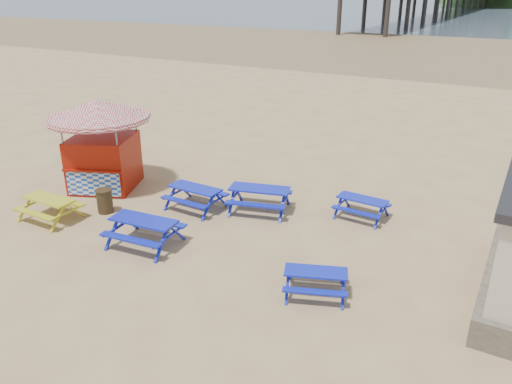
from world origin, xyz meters
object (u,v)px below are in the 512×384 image
Objects in this scene: ice_cream_kiosk at (101,133)px; litter_bin at (105,201)px; picnic_table_blue_a at (196,198)px; picnic_table_yellow at (50,209)px; picnic_table_blue_b at (259,199)px.

ice_cream_kiosk is 2.94m from litter_bin.
ice_cream_kiosk is at bearing -177.49° from picnic_table_blue_a.
picnic_table_blue_a is 4.76m from picnic_table_yellow.
picnic_table_yellow is at bearing -137.95° from picnic_table_blue_a.
picnic_table_blue_b reaches higher than picnic_table_yellow.
picnic_table_yellow is 0.36× the size of ice_cream_kiosk.
picnic_table_blue_b is at bearing -13.96° from ice_cream_kiosk.
picnic_table_blue_b is (2.02, 0.92, 0.03)m from picnic_table_blue_a.
ice_cream_kiosk is (-4.15, -0.06, 1.74)m from picnic_table_blue_a.
ice_cream_kiosk reaches higher than picnic_table_blue_a.
picnic_table_blue_b is 0.48× the size of ice_cream_kiosk.
ice_cream_kiosk is (-6.16, -0.98, 1.71)m from picnic_table_blue_b.
picnic_table_blue_b is 1.31× the size of picnic_table_yellow.
picnic_table_blue_b is at bearing 30.95° from litter_bin.
picnic_table_blue_b reaches higher than litter_bin.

